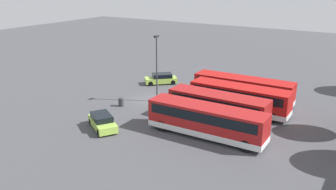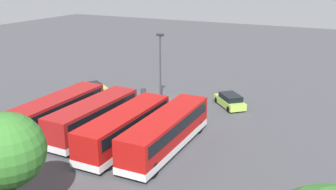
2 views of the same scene
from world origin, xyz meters
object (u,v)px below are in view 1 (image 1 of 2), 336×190
Objects in this scene: bus_single_deck_near_end at (243,89)px; bus_single_deck_third at (218,107)px; car_small_green at (102,122)px; bus_single_deck_second at (239,98)px; car_hatchback_silver at (161,79)px; lamp_post_tall at (157,63)px; waste_bin_yellow at (121,102)px; bus_single_deck_fourth at (206,120)px.

bus_single_deck_near_end and bus_single_deck_third have the same top height.
bus_single_deck_near_end is at bearing 149.23° from car_small_green.
bus_single_deck_third is (3.78, -0.81, -0.00)m from bus_single_deck_second.
car_small_green is at bearing -30.77° from bus_single_deck_near_end.
car_small_green is (14.60, -8.69, -0.92)m from bus_single_deck_near_end.
bus_single_deck_third reaches higher than car_hatchback_silver.
lamp_post_tall is at bearing -102.79° from bus_single_deck_third.
car_hatchback_silver reaches higher than waste_bin_yellow.
waste_bin_yellow is (9.97, 1.05, -0.23)m from car_hatchback_silver.
bus_single_deck_fourth is 1.43× the size of lamp_post_tall.
waste_bin_yellow is at bearing 6.02° from car_hatchback_silver.
waste_bin_yellow is (8.72, -11.20, -1.15)m from bus_single_deck_near_end.
waste_bin_yellow is (1.60, -11.25, -1.14)m from bus_single_deck_third.
bus_single_deck_near_end is at bearing 120.71° from lamp_post_tall.
lamp_post_tall reaches higher than car_small_green.
bus_single_deck_near_end is 1.04× the size of bus_single_deck_fourth.
car_small_green is at bearing -49.44° from bus_single_deck_third.
bus_single_deck_fourth is at bearing 58.33° from lamp_post_tall.
car_hatchback_silver is at bearing -167.37° from car_small_green.
bus_single_deck_near_end is at bearing 84.18° from car_hatchback_silver.
lamp_post_tall is 6.02m from waste_bin_yellow.
bus_single_deck_second is 13.91m from car_hatchback_silver.
car_small_green is (7.49, -8.75, -0.92)m from bus_single_deck_third.
bus_single_deck_near_end is 2.66× the size of car_hatchback_silver.
car_small_green is 6.40m from waste_bin_yellow.
car_hatchback_silver is (-8.37, -12.30, -0.92)m from bus_single_deck_third.
bus_single_deck_fourth is 11.80× the size of waste_bin_yellow.
lamp_post_tall reaches higher than bus_single_deck_near_end.
car_small_green is (15.85, 3.55, -0.00)m from car_hatchback_silver.
waste_bin_yellow is at bearing -65.91° from bus_single_deck_second.
bus_single_deck_second is at bearing 167.98° from bus_single_deck_third.
bus_single_deck_third is at bearing 130.56° from car_small_green.
bus_single_deck_fourth is 2.48× the size of car_small_green.
car_small_green is (3.74, -9.32, -0.92)m from bus_single_deck_fourth.
car_hatchback_silver is 4.59× the size of waste_bin_yellow.
bus_single_deck_third and bus_single_deck_fourth have the same top height.
waste_bin_yellow is (5.39, -12.05, -1.15)m from bus_single_deck_second.
bus_single_deck_near_end is 14.24m from waste_bin_yellow.
bus_single_deck_near_end is 3.44m from bus_single_deck_second.
car_small_green is 0.58× the size of lamp_post_tall.
car_small_green is at bearing -40.28° from bus_single_deck_second.
bus_single_deck_second and bus_single_deck_fourth have the same top height.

